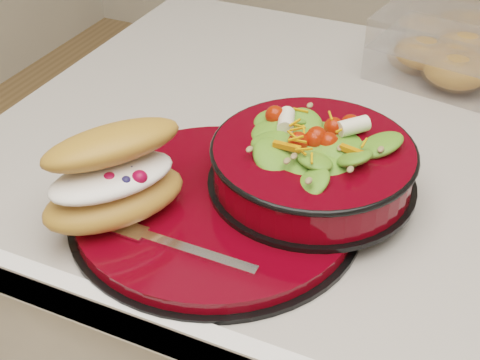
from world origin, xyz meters
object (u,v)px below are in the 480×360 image
at_px(croissant, 115,176).
at_px(pastry_box, 462,51).
at_px(fork, 176,245).
at_px(dinner_plate, 216,208).
at_px(salad_bowl, 313,157).

relative_size(croissant, pastry_box, 0.72).
height_order(fork, pastry_box, pastry_box).
bearing_deg(dinner_plate, pastry_box, 67.33).
height_order(dinner_plate, pastry_box, pastry_box).
bearing_deg(salad_bowl, dinner_plate, -139.44).
bearing_deg(pastry_box, fork, -99.64).
xyz_separation_m(dinner_plate, croissant, (-0.09, -0.06, 0.06)).
bearing_deg(croissant, fork, -73.06).
distance_m(salad_bowl, fork, 0.18).
distance_m(croissant, fork, 0.10).
xyz_separation_m(salad_bowl, pastry_box, (0.10, 0.37, -0.01)).
height_order(salad_bowl, fork, salad_bowl).
xyz_separation_m(croissant, pastry_box, (0.27, 0.50, -0.02)).
bearing_deg(croissant, pastry_box, 5.82).
bearing_deg(salad_bowl, croissant, -142.48).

